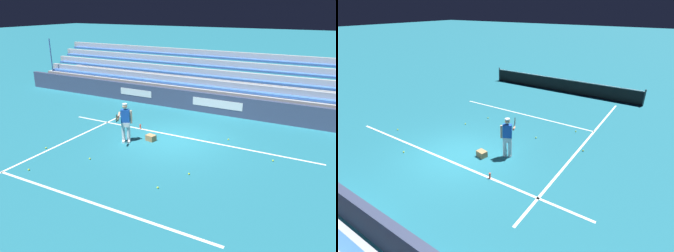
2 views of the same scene
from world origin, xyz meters
TOP-DOWN VIEW (x-y plane):
  - ground_plane at (0.00, 0.00)m, footprint 160.00×160.00m
  - court_baseline_white at (0.00, -0.50)m, footprint 12.00×0.10m
  - court_sideline_white at (4.11, 4.00)m, footprint 0.10×12.00m
  - court_service_line_white at (0.00, 5.50)m, footprint 8.22×0.10m
  - back_wall_sponsor_board at (0.01, -4.43)m, footprint 27.32×0.25m
  - tennis_player at (1.80, 1.15)m, footprint 0.56×1.07m
  - ball_box_cardboard at (0.94, 0.51)m, footprint 0.45×0.38m
  - tennis_ball_toward_net at (-4.20, 0.11)m, footprint 0.07×0.07m
  - tennis_ball_by_box at (4.30, 3.30)m, footprint 0.07×0.07m
  - tennis_ball_stray_back at (3.36, 4.96)m, footprint 0.07×0.07m
  - tennis_ball_near_player at (-2.04, -1.13)m, footprint 0.07×0.07m
  - tennis_ball_midcourt at (-1.32, 3.86)m, footprint 0.07×0.07m
  - tennis_ball_far_right at (2.03, 3.24)m, footprint 0.07×0.07m
  - tennis_ball_on_baseline at (-1.83, 2.55)m, footprint 0.07×0.07m
  - water_bottle at (2.13, -0.51)m, footprint 0.07×0.07m
  - tennis_net at (0.00, 10.86)m, footprint 11.09×0.09m

SIDE VIEW (x-z plane):
  - ground_plane at x=0.00m, z-range 0.00..0.00m
  - court_baseline_white at x=0.00m, z-range 0.00..0.01m
  - court_sideline_white at x=4.11m, z-range 0.00..0.01m
  - court_service_line_white at x=0.00m, z-range 0.00..0.01m
  - tennis_ball_toward_net at x=-4.20m, z-range 0.00..0.07m
  - tennis_ball_by_box at x=4.30m, z-range 0.00..0.07m
  - tennis_ball_stray_back at x=3.36m, z-range 0.00..0.07m
  - tennis_ball_near_player at x=-2.04m, z-range 0.00..0.07m
  - tennis_ball_midcourt at x=-1.32m, z-range 0.00..0.07m
  - tennis_ball_far_right at x=2.03m, z-range 0.00..0.07m
  - tennis_ball_on_baseline at x=-1.83m, z-range 0.00..0.07m
  - water_bottle at x=2.13m, z-range 0.00..0.22m
  - ball_box_cardboard at x=0.94m, z-range 0.00..0.26m
  - tennis_net at x=0.00m, z-range -0.04..1.03m
  - back_wall_sponsor_board at x=0.01m, z-range 0.00..1.10m
  - tennis_player at x=1.80m, z-range 0.04..1.75m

